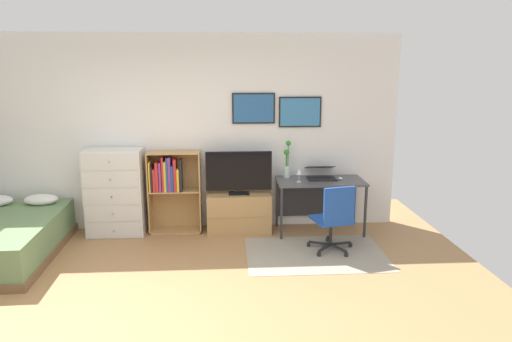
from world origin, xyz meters
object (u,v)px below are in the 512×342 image
Objects in this scene: office_chair at (335,217)px; laptop at (321,173)px; dresser at (115,192)px; tv_stand at (239,212)px; bookshelf at (170,184)px; computer_mouse at (340,178)px; television at (239,173)px; bamboo_vase at (287,162)px; desk at (319,188)px; wine_glass at (299,172)px.

laptop is at bearing 77.86° from office_chair.
dresser is 1.34× the size of tv_stand.
bookshelf is at bearing 4.73° from dresser.
tv_stand is 8.48× the size of computer_mouse.
laptop is (-0.00, 0.88, 0.35)m from office_chair.
television reaches higher than computer_mouse.
laptop is at bearing -9.07° from bamboo_vase.
office_chair is at bearing -36.80° from tv_stand.
computer_mouse is (1.39, -0.07, -0.08)m from television.
bookshelf is 0.95× the size of desk.
desk is 6.60× the size of wine_glass.
tv_stand is at bearing 0.51° from dresser.
bookshelf is at bearing 175.83° from television.
office_chair reaches higher than desk.
office_chair is (1.15, -0.84, -0.38)m from television.
bookshelf is 6.27× the size of wine_glass.
office_chair is at bearing -107.77° from computer_mouse.
laptop is (1.14, 0.05, -0.03)m from television.
office_chair is 1.66× the size of bamboo_vase.
laptop is 0.40m from wine_glass.
bookshelf is 10.86× the size of computer_mouse.
desk is at bearing 28.15° from wine_glass.
dresser is at bearing 150.95° from office_chair.
office_chair is at bearing -16.62° from dresser.
office_chair reaches higher than tv_stand.
wine_glass is at bearing -7.65° from bookshelf.
tv_stand is 0.74× the size of desk.
tv_stand is at bearing -178.50° from laptop.
dresser is 6.55× the size of wine_glass.
tv_stand is at bearing 176.25° from computer_mouse.
laptop is at bearing -0.64° from bookshelf.
office_chair is at bearing -63.84° from bamboo_vase.
laptop is at bearing 1.15° from tv_stand.
computer_mouse is 0.58× the size of wine_glass.
bookshelf is at bearing 177.19° from tv_stand.
bamboo_vase is at bearing 165.23° from computer_mouse.
tv_stand is 4.90× the size of wine_glass.
television is at bearing -179.98° from desk.
television reaches higher than office_chair.
bookshelf reaches higher than wine_glass.
bookshelf reaches higher than computer_mouse.
bookshelf is at bearing 144.14° from office_chair.
bamboo_vase is (1.62, 0.05, 0.28)m from bookshelf.
tv_stand is 0.98× the size of television.
wine_glass is at bearing -3.98° from dresser.
bookshelf is 1.31× the size of office_chair.
dresser is at bearing 179.75° from television.
computer_mouse is at bearing 9.31° from wine_glass.
bookshelf is 2.34m from computer_mouse.
television is 0.70m from bamboo_vase.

